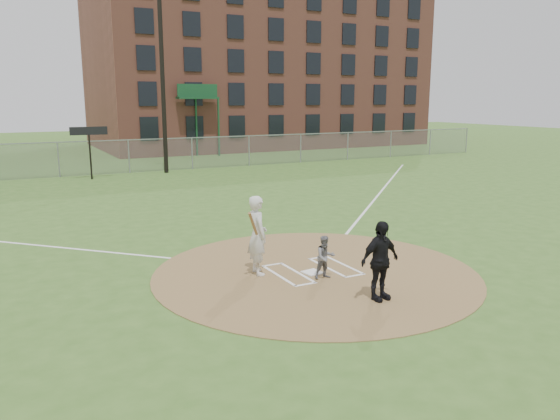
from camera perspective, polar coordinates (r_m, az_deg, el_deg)
name	(u,v)px	position (r m, az deg, el deg)	size (l,w,h in m)	color
ground	(315,272)	(14.33, 3.70, -6.53)	(140.00, 140.00, 0.00)	#385F20
dirt_circle	(315,272)	(14.33, 3.70, -6.49)	(8.40, 8.40, 0.02)	olive
home_plate	(312,272)	(14.22, 3.40, -6.52)	(0.45, 0.45, 0.03)	white
foul_line_first	(380,193)	(26.53, 10.37, 1.74)	(0.10, 24.00, 0.01)	white
catcher	(325,257)	(13.68, 4.75, -4.94)	(0.53, 0.41, 1.09)	slate
umpire	(380,261)	(12.33, 10.40, -5.24)	(1.06, 0.44, 1.80)	black
batters_boxes	(312,270)	(14.44, 3.40, -6.27)	(2.08, 1.88, 0.01)	white
batter_at_plate	(257,235)	(13.88, -2.38, -2.64)	(0.80, 1.03, 2.04)	silver
outfield_fence	(129,156)	(34.55, -15.50, 5.45)	(56.08, 0.08, 2.03)	slate
brick_warehouse	(256,67)	(54.79, -2.51, 14.74)	(30.00, 17.17, 15.00)	#965041
light_pole	(162,61)	(33.95, -12.25, 14.96)	(1.20, 0.30, 12.22)	black
scoreboard_sign	(89,137)	(32.24, -19.33, 7.26)	(2.00, 0.10, 2.93)	black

